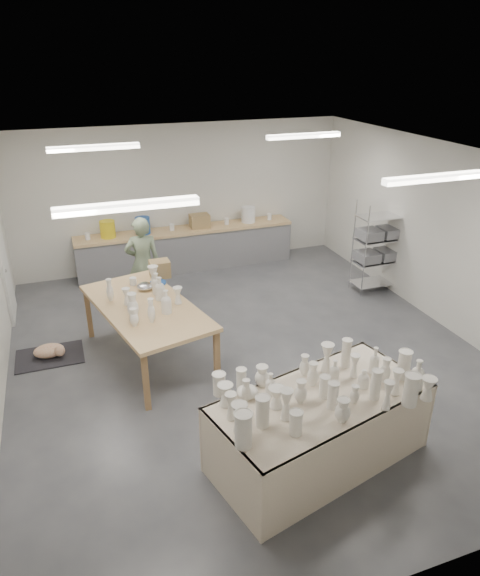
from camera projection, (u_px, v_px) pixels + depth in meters
name	position (u px, v px, depth m)	size (l,w,h in m)	color
room	(238.00, 227.00, 7.19)	(8.00, 8.02, 3.00)	#424449
back_counter	(186.00, 247.00, 10.95)	(4.60, 0.60, 1.24)	tan
wire_shelf	(378.00, 246.00, 9.80)	(0.88, 0.48, 1.80)	silver
drying_table	(319.00, 425.00, 5.77)	(2.67, 1.75, 1.24)	olive
work_table	(148.00, 302.00, 7.62)	(1.74, 2.63, 1.28)	tan
rug	(50.00, 356.00, 7.92)	(1.00, 0.70, 0.02)	black
cat	(50.00, 351.00, 7.87)	(0.47, 0.35, 0.20)	white
potter	(143.00, 263.00, 9.16)	(0.62, 0.41, 1.70)	gray
red_stool	(143.00, 286.00, 9.64)	(0.42, 0.42, 0.31)	#A41727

